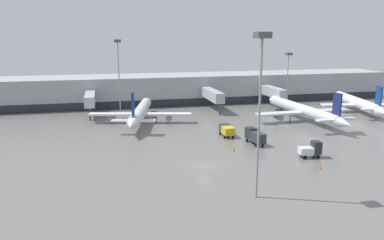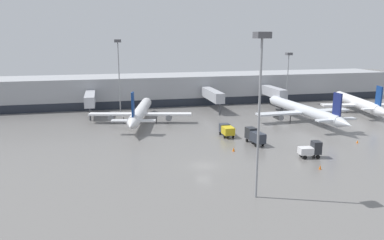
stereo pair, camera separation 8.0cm
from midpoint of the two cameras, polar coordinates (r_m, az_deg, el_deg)
name	(u,v)px [view 2 (the right image)]	position (r m, az deg, el deg)	size (l,w,h in m)	color
ground_plane	(204,166)	(62.98, 1.83, -6.99)	(320.00, 320.00, 0.00)	slate
terminal_building	(154,89)	(121.20, -5.74, 4.66)	(160.00, 31.83, 9.00)	#9EA0A5
parked_jet_0	(304,110)	(99.17, 16.68, 1.44)	(25.55, 36.62, 9.07)	silver
parked_jet_1	(358,103)	(116.50, 23.98, 2.36)	(20.62, 32.70, 8.86)	white
parked_jet_2	(140,112)	(93.72, -7.88, 1.19)	(25.32, 32.66, 9.37)	white
service_truck_0	(311,149)	(69.93, 17.73, -4.28)	(4.00, 2.21, 2.97)	silver
service_truck_1	(255,136)	(76.03, 9.59, -2.37)	(2.46, 5.83, 3.00)	#2D333D
service_truck_2	(227,130)	(81.05, 5.33, -1.47)	(2.22, 4.80, 2.45)	gold
traffic_cone_0	(320,167)	(64.69, 18.98, -6.81)	(0.39, 0.39, 0.76)	orange
traffic_cone_3	(234,149)	(71.02, 6.39, -4.45)	(0.50, 0.50, 0.76)	orange
traffic_cone_4	(357,142)	(83.02, 23.92, -3.03)	(0.43, 0.43, 0.59)	orange
apron_light_mast_1	(261,72)	(47.84, 10.48, 7.13)	(1.80, 1.80, 21.69)	gray
apron_light_mast_2	(118,56)	(105.50, -11.16, 9.51)	(1.80, 1.80, 20.35)	gray
apron_light_mast_3	(288,63)	(123.03, 14.50, 8.42)	(1.80, 1.80, 16.20)	gray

